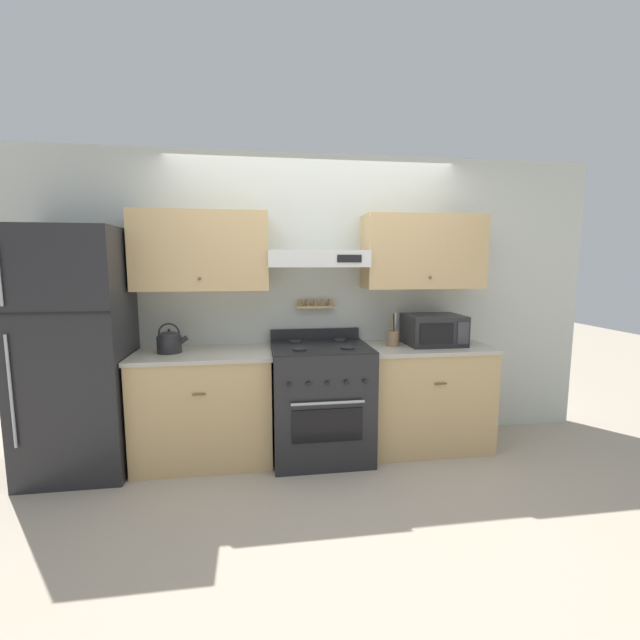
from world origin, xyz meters
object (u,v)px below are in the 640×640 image
object	(u,v)px
tea_kettle	(170,341)
utensil_crock	(393,338)
stove_range	(320,400)
refrigerator	(76,352)
microwave	(433,330)

from	to	relation	value
tea_kettle	utensil_crock	size ratio (longest dim) A/B	0.86
stove_range	utensil_crock	distance (m)	0.82
tea_kettle	utensil_crock	xyz separation A→B (m)	(1.85, 0.00, -0.02)
refrigerator	tea_kettle	size ratio (longest dim) A/B	7.66
stove_range	utensil_crock	size ratio (longest dim) A/B	3.62
utensil_crock	stove_range	bearing A→B (deg)	-173.69
stove_range	tea_kettle	bearing A→B (deg)	176.64
utensil_crock	refrigerator	bearing A→B (deg)	-178.60
stove_range	refrigerator	bearing A→B (deg)	179.72
refrigerator	stove_range	bearing A→B (deg)	-0.28
refrigerator	utensil_crock	size ratio (longest dim) A/B	6.59
stove_range	refrigerator	xyz separation A→B (m)	(-1.88, 0.01, 0.47)
tea_kettle	utensil_crock	distance (m)	1.85
microwave	utensil_crock	distance (m)	0.38
tea_kettle	utensil_crock	world-z (taller)	utensil_crock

